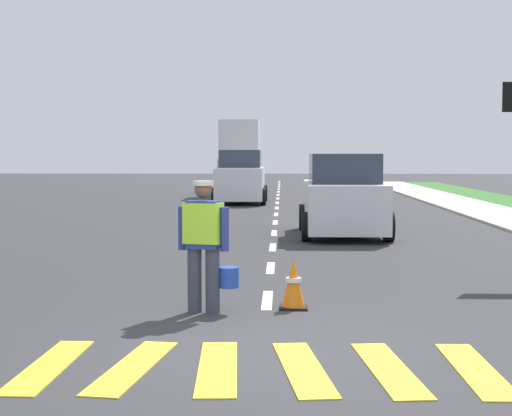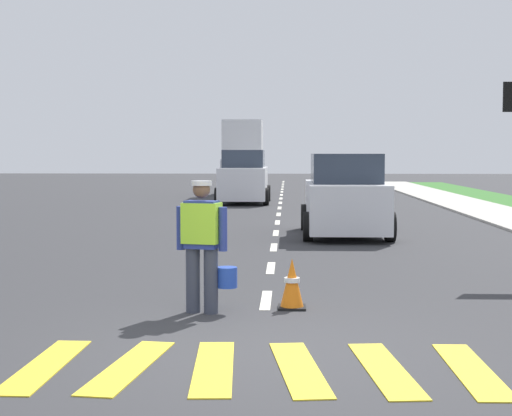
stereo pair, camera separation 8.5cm
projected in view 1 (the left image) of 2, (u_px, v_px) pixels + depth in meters
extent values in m
plane|color=#333335|center=(277.00, 208.00, 28.94)|extent=(96.00, 96.00, 0.00)
cube|color=yellow|center=(49.00, 366.00, 7.39)|extent=(0.40, 1.91, 0.01)
cube|color=yellow|center=(133.00, 366.00, 7.37)|extent=(0.60, 1.93, 0.01)
cube|color=yellow|center=(218.00, 367.00, 7.34)|extent=(0.47, 1.92, 0.01)
cube|color=yellow|center=(303.00, 368.00, 7.31)|extent=(0.59, 1.93, 0.01)
cube|color=yellow|center=(389.00, 369.00, 7.29)|extent=(0.54, 1.93, 0.01)
cube|color=yellow|center=(475.00, 370.00, 7.26)|extent=(0.38, 1.90, 0.01)
cube|color=silver|center=(267.00, 300.00, 10.70)|extent=(0.14, 1.40, 0.01)
cube|color=silver|center=(271.00, 268.00, 13.69)|extent=(0.14, 1.40, 0.01)
cube|color=silver|center=(273.00, 247.00, 16.68)|extent=(0.14, 1.40, 0.01)
cube|color=silver|center=(274.00, 233.00, 19.67)|extent=(0.14, 1.40, 0.01)
cube|color=silver|center=(275.00, 223.00, 22.66)|extent=(0.14, 1.40, 0.01)
cube|color=silver|center=(276.00, 214.00, 25.65)|extent=(0.14, 1.40, 0.01)
cube|color=silver|center=(277.00, 208.00, 28.64)|extent=(0.14, 1.40, 0.01)
cube|color=silver|center=(277.00, 203.00, 31.63)|extent=(0.14, 1.40, 0.01)
cube|color=silver|center=(278.00, 199.00, 34.62)|extent=(0.14, 1.40, 0.01)
cube|color=silver|center=(278.00, 195.00, 37.61)|extent=(0.14, 1.40, 0.01)
cube|color=silver|center=(278.00, 192.00, 40.61)|extent=(0.14, 1.40, 0.01)
cube|color=silver|center=(279.00, 189.00, 43.60)|extent=(0.14, 1.40, 0.01)
cube|color=silver|center=(279.00, 187.00, 46.59)|extent=(0.14, 1.40, 0.01)
cube|color=silver|center=(279.00, 185.00, 49.58)|extent=(0.14, 1.40, 0.01)
cube|color=silver|center=(279.00, 183.00, 52.57)|extent=(0.14, 1.40, 0.01)
cube|color=silver|center=(279.00, 181.00, 55.56)|extent=(0.14, 1.40, 0.01)
cylinder|color=#383D4C|center=(195.00, 280.00, 9.88)|extent=(0.18, 0.18, 0.82)
cylinder|color=#383D4C|center=(213.00, 281.00, 9.81)|extent=(0.18, 0.18, 0.82)
cube|color=navy|center=(203.00, 225.00, 9.79)|extent=(0.45, 0.33, 0.60)
cube|color=#A5EA33|center=(203.00, 223.00, 9.79)|extent=(0.51, 0.38, 0.51)
cylinder|color=navy|center=(182.00, 228.00, 9.87)|extent=(0.11, 0.11, 0.55)
cylinder|color=navy|center=(225.00, 229.00, 9.72)|extent=(0.11, 0.11, 0.55)
sphere|color=brown|center=(203.00, 190.00, 9.76)|extent=(0.22, 0.22, 0.22)
cylinder|color=silver|center=(203.00, 183.00, 9.76)|extent=(0.26, 0.26, 0.06)
cylinder|color=#2347B7|center=(229.00, 277.00, 9.86)|extent=(0.26, 0.26, 0.26)
cube|color=black|center=(293.00, 307.00, 10.15)|extent=(0.36, 0.36, 0.03)
cone|color=orange|center=(293.00, 282.00, 10.13)|extent=(0.30, 0.30, 0.63)
cylinder|color=white|center=(293.00, 280.00, 10.13)|extent=(0.20, 0.20, 0.06)
cube|color=silver|center=(241.00, 175.00, 37.54)|extent=(1.90, 4.60, 1.56)
cube|color=#2D3847|center=(241.00, 152.00, 38.26)|extent=(1.67, 1.61, 0.70)
cube|color=silver|center=(240.00, 140.00, 36.62)|extent=(1.80, 2.53, 1.80)
cylinder|color=black|center=(260.00, 189.00, 36.13)|extent=(0.22, 0.68, 0.68)
cylinder|color=black|center=(218.00, 189.00, 36.19)|extent=(0.22, 0.68, 0.68)
cylinder|color=black|center=(262.00, 187.00, 38.97)|extent=(0.22, 0.68, 0.68)
cylinder|color=black|center=(223.00, 187.00, 39.04)|extent=(0.22, 0.68, 0.68)
cube|color=silver|center=(241.00, 183.00, 31.52)|extent=(1.84, 4.19, 1.26)
cube|color=#2D3847|center=(241.00, 159.00, 31.56)|extent=(1.62, 2.30, 0.70)
cylinder|color=black|center=(263.00, 196.00, 30.23)|extent=(0.22, 0.68, 0.68)
cylinder|color=black|center=(215.00, 196.00, 30.29)|extent=(0.22, 0.68, 0.68)
cylinder|color=black|center=(265.00, 193.00, 32.82)|extent=(0.22, 0.68, 0.68)
cylinder|color=black|center=(220.00, 193.00, 32.88)|extent=(0.22, 0.68, 0.68)
cube|color=silver|center=(343.00, 205.00, 19.11)|extent=(1.83, 4.17, 1.12)
cube|color=#2D3847|center=(344.00, 168.00, 18.94)|extent=(1.61, 2.30, 0.70)
cylinder|color=black|center=(303.00, 217.00, 20.46)|extent=(0.22, 0.68, 0.68)
cylinder|color=black|center=(375.00, 217.00, 20.40)|extent=(0.22, 0.68, 0.68)
cylinder|color=black|center=(306.00, 226.00, 17.88)|extent=(0.22, 0.68, 0.68)
cylinder|color=black|center=(389.00, 227.00, 17.82)|extent=(0.22, 0.68, 0.68)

